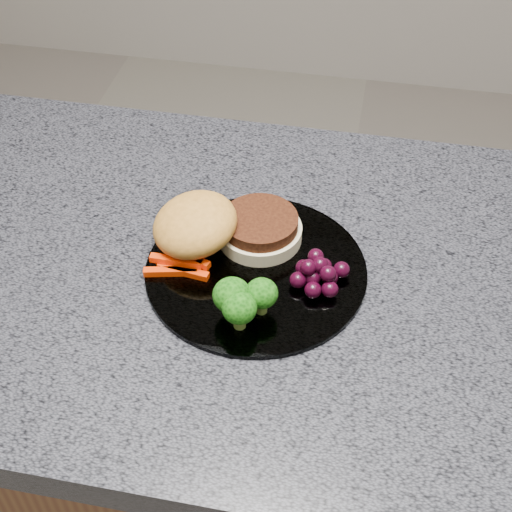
{
  "coord_description": "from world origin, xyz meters",
  "views": [
    {
      "loc": [
        0.05,
        -0.58,
        1.5
      ],
      "look_at": [
        -0.06,
        -0.01,
        0.93
      ],
      "focal_mm": 50.0,
      "sensor_mm": 36.0,
      "label": 1
    }
  ],
  "objects_px": {
    "island_cabinet": "(295,475)",
    "grape_bunch": "(319,273)",
    "burger": "(218,229)",
    "plate": "(256,270)"
  },
  "relations": [
    {
      "from": "island_cabinet",
      "to": "grape_bunch",
      "type": "relative_size",
      "value": 18.09
    },
    {
      "from": "burger",
      "to": "grape_bunch",
      "type": "relative_size",
      "value": 3.13
    },
    {
      "from": "island_cabinet",
      "to": "burger",
      "type": "height_order",
      "value": "burger"
    },
    {
      "from": "plate",
      "to": "grape_bunch",
      "type": "bearing_deg",
      "value": -6.59
    },
    {
      "from": "burger",
      "to": "island_cabinet",
      "type": "bearing_deg",
      "value": -37.92
    },
    {
      "from": "grape_bunch",
      "to": "burger",
      "type": "bearing_deg",
      "value": 161.69
    },
    {
      "from": "plate",
      "to": "burger",
      "type": "distance_m",
      "value": 0.07
    },
    {
      "from": "island_cabinet",
      "to": "plate",
      "type": "xyz_separation_m",
      "value": [
        -0.06,
        -0.01,
        0.47
      ]
    },
    {
      "from": "island_cabinet",
      "to": "plate",
      "type": "height_order",
      "value": "plate"
    },
    {
      "from": "island_cabinet",
      "to": "plate",
      "type": "distance_m",
      "value": 0.48
    }
  ]
}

